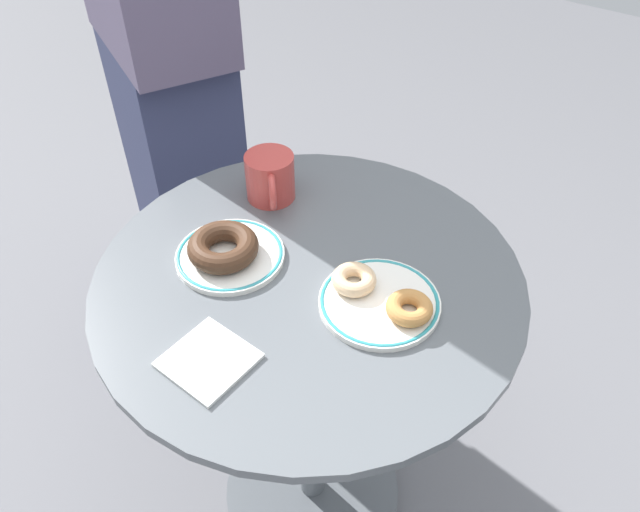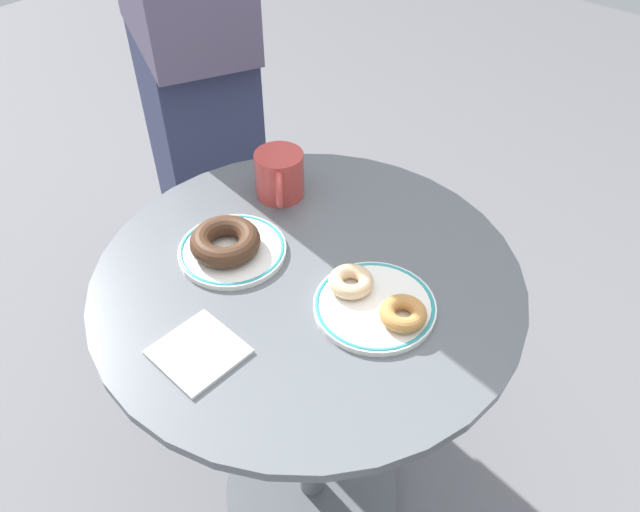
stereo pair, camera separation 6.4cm
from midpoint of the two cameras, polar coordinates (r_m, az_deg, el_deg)
name	(u,v)px [view 2 (the right image)]	position (r m, az deg, el deg)	size (l,w,h in m)	color
ground_plane	(312,492)	(1.61, 0.45, -21.07)	(7.00, 7.00, 0.02)	slate
cafe_table	(310,371)	(1.19, 0.57, -10.66)	(0.70, 0.70, 0.74)	#565B60
plate_left	(232,250)	(1.03, -6.39, 0.52)	(0.18, 0.18, 0.01)	white
plate_right	(375,306)	(0.94, 7.02, -4.65)	(0.19, 0.19, 0.01)	white
donut_chocolate	(225,241)	(1.02, -7.02, 1.31)	(0.12, 0.12, 0.04)	#422819
donut_old_fashioned	(403,313)	(0.92, 9.69, -5.34)	(0.07, 0.07, 0.02)	#BC7F42
donut_glazed	(351,281)	(0.95, 4.80, -2.42)	(0.07, 0.07, 0.02)	#E0B789
paper_napkin	(198,352)	(0.90, -9.20, -8.84)	(0.11, 0.11, 0.01)	white
coffee_mug	(280,176)	(1.13, -2.15, 7.43)	(0.11, 0.11, 0.09)	#B73D38
person_figure	(188,44)	(1.48, -10.84, 18.70)	(0.46, 0.37, 1.71)	#2D3351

